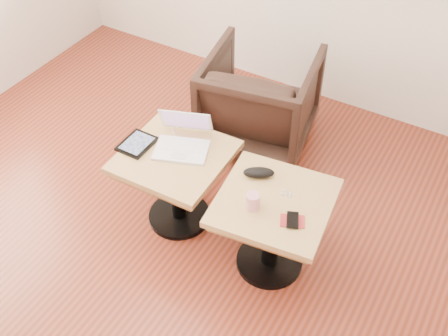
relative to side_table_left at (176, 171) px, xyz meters
The scene contains 11 objects.
room_shell 1.10m from the side_table_left, 68.25° to the right, with size 4.52×4.52×2.71m.
side_table_left is the anchor object (origin of this frame).
side_table_right 0.67m from the side_table_left, ahead, with size 0.68×0.68×0.55m.
laptop 0.20m from the side_table_left, 89.07° to the left, with size 0.40×0.40×0.21m.
tablet 0.28m from the side_table_left, behind, with size 0.17×0.22×0.02m.
charging_adapter 0.35m from the side_table_left, 130.19° to the left, with size 0.04×0.04×0.02m, color white.
glasses_case 0.54m from the side_table_left, ahead, with size 0.18×0.08×0.05m, color black.
striped_cup 0.64m from the side_table_left, 13.50° to the right, with size 0.08×0.08×0.10m, color #C32F52.
earbuds_tangle 0.72m from the side_table_left, ahead, with size 0.07×0.05×0.01m.
phone_on_sleeve 0.84m from the side_table_left, ahead, with size 0.15×0.13×0.02m.
armchair 0.98m from the side_table_left, 86.22° to the left, with size 0.75×0.77×0.70m, color black.
Camera 1 is at (1.26, -1.42, 2.75)m, focal length 45.00 mm.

